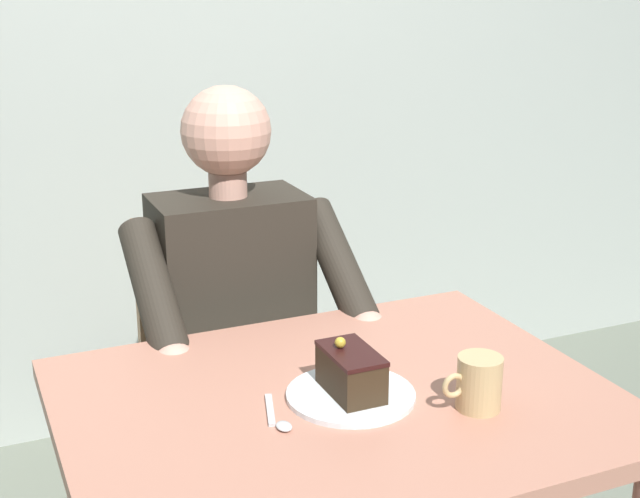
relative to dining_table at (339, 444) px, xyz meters
name	(u,v)px	position (x,y,z in m)	size (l,w,h in m)	color
dining_table	(339,444)	(0.00, 0.00, 0.00)	(0.98, 0.77, 0.75)	tan
chair	(223,371)	(0.00, -0.72, -0.17)	(0.42, 0.42, 0.88)	tan
seated_person	(242,339)	(0.00, -0.55, -0.01)	(0.53, 0.58, 1.23)	#2E2821
dessert_plate	(351,395)	(-0.02, 0.01, 0.10)	(0.23, 0.23, 0.01)	white
cake_slice	(351,372)	(-0.02, 0.01, 0.15)	(0.08, 0.14, 0.10)	#342516
coffee_cup	(479,382)	(-0.20, 0.13, 0.15)	(0.11, 0.08, 0.10)	tan
dessert_spoon	(277,418)	(0.13, 0.03, 0.10)	(0.04, 0.14, 0.01)	silver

